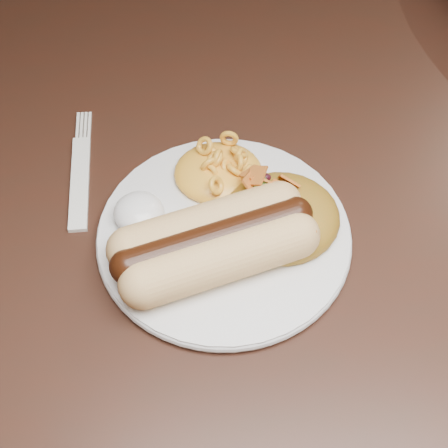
{
  "coord_description": "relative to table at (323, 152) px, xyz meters",
  "views": [
    {
      "loc": [
        -0.14,
        -0.48,
        1.2
      ],
      "look_at": [
        -0.12,
        -0.17,
        0.77
      ],
      "focal_mm": 55.0,
      "sensor_mm": 36.0,
      "label": 1
    }
  ],
  "objects": [
    {
      "name": "floor",
      "position": [
        0.0,
        0.0,
        -0.66
      ],
      "size": [
        4.0,
        4.0,
        0.0
      ],
      "primitive_type": "plane",
      "color": "brown",
      "rests_on": "ground"
    },
    {
      "name": "plate",
      "position": [
        -0.12,
        -0.17,
        0.1
      ],
      "size": [
        0.25,
        0.25,
        0.01
      ],
      "primitive_type": "cylinder",
      "rotation": [
        0.0,
        0.0,
        -0.34
      ],
      "color": "white",
      "rests_on": "table"
    },
    {
      "name": "sour_cream",
      "position": [
        -0.18,
        -0.15,
        0.12
      ],
      "size": [
        0.05,
        0.05,
        0.02
      ],
      "primitive_type": "ellipsoid",
      "rotation": [
        0.0,
        0.0,
        0.36
      ],
      "color": "white",
      "rests_on": "plate"
    },
    {
      "name": "hotdog",
      "position": [
        -0.13,
        -0.19,
        0.12
      ],
      "size": [
        0.13,
        0.1,
        0.04
      ],
      "rotation": [
        0.0,
        0.0,
        0.29
      ],
      "color": "#F8E282",
      "rests_on": "plate"
    },
    {
      "name": "table",
      "position": [
        0.0,
        0.0,
        0.0
      ],
      "size": [
        1.6,
        0.9,
        0.75
      ],
      "color": "black",
      "rests_on": "floor"
    },
    {
      "name": "fork",
      "position": [
        -0.23,
        -0.1,
        0.09
      ],
      "size": [
        0.02,
        0.14,
        0.0
      ],
      "primitive_type": "cube",
      "rotation": [
        0.0,
        0.0,
        0.01
      ],
      "color": "white",
      "rests_on": "table"
    },
    {
      "name": "taco_salad",
      "position": [
        -0.07,
        -0.16,
        0.12
      ],
      "size": [
        0.09,
        0.09,
        0.04
      ],
      "rotation": [
        0.0,
        0.0,
        -0.16
      ],
      "color": "#D24E10",
      "rests_on": "plate"
    },
    {
      "name": "mac_and_cheese",
      "position": [
        -0.12,
        -0.11,
        0.12
      ],
      "size": [
        0.08,
        0.07,
        0.03
      ],
      "primitive_type": "ellipsoid",
      "rotation": [
        0.0,
        0.0,
        -0.05
      ],
      "color": "orange",
      "rests_on": "plate"
    }
  ]
}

